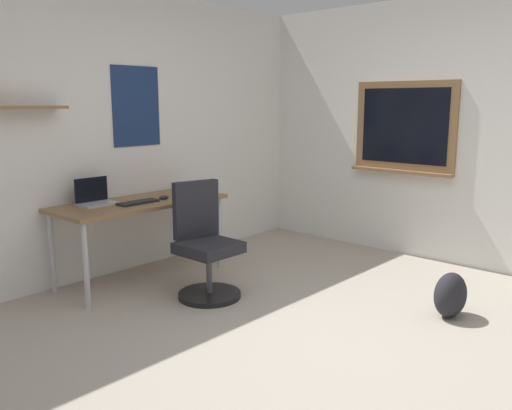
# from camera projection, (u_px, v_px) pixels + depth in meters

# --- Properties ---
(ground_plane) EXTENTS (5.20, 5.20, 0.00)m
(ground_plane) POSITION_uv_depth(u_px,v_px,m) (324.00, 348.00, 3.52)
(ground_plane) COLOR #ADA393
(ground_plane) RESTS_ON ground
(wall_back) EXTENTS (5.00, 0.30, 2.60)m
(wall_back) POSITION_uv_depth(u_px,v_px,m) (107.00, 134.00, 4.88)
(wall_back) COLOR silver
(wall_back) RESTS_ON ground
(wall_right) EXTENTS (0.22, 5.00, 2.60)m
(wall_right) POSITION_uv_depth(u_px,v_px,m) (475.00, 133.00, 5.06)
(wall_right) COLOR silver
(wall_right) RESTS_ON ground
(desk) EXTENTS (1.55, 0.66, 0.72)m
(desk) POSITION_uv_depth(u_px,v_px,m) (140.00, 208.00, 4.77)
(desk) COLOR olive
(desk) RESTS_ON ground
(office_chair) EXTENTS (0.52, 0.53, 0.95)m
(office_chair) POSITION_uv_depth(u_px,v_px,m) (205.00, 248.00, 4.40)
(office_chair) COLOR black
(office_chair) RESTS_ON ground
(laptop) EXTENTS (0.31, 0.21, 0.23)m
(laptop) POSITION_uv_depth(u_px,v_px,m) (95.00, 198.00, 4.59)
(laptop) COLOR #ADAFB5
(laptop) RESTS_ON desk
(keyboard) EXTENTS (0.37, 0.13, 0.02)m
(keyboard) POSITION_uv_depth(u_px,v_px,m) (138.00, 202.00, 4.64)
(keyboard) COLOR black
(keyboard) RESTS_ON desk
(computer_mouse) EXTENTS (0.10, 0.06, 0.03)m
(computer_mouse) POSITION_uv_depth(u_px,v_px,m) (164.00, 197.00, 4.84)
(computer_mouse) COLOR #262628
(computer_mouse) RESTS_ON desk
(coffee_mug) EXTENTS (0.08, 0.08, 0.09)m
(coffee_mug) POSITION_uv_depth(u_px,v_px,m) (199.00, 187.00, 5.21)
(coffee_mug) COLOR #334CA5
(coffee_mug) RESTS_ON desk
(backpack) EXTENTS (0.32, 0.22, 0.34)m
(backpack) POSITION_uv_depth(u_px,v_px,m) (450.00, 295.00, 4.00)
(backpack) COLOR #232328
(backpack) RESTS_ON ground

